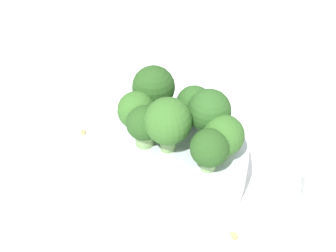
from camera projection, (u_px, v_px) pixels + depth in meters
The scene contains 13 objects.
ground_plane at pixel (168, 177), 0.52m from camera, with size 3.00×3.00×0.00m, color white.
bowl at pixel (168, 163), 0.51m from camera, with size 0.17×0.17×0.04m, color silver.
broccoli_floret_0 at pixel (209, 112), 0.48m from camera, with size 0.05×0.05×0.06m.
broccoli_floret_1 at pixel (137, 112), 0.49m from camera, with size 0.04×0.04×0.05m.
broccoli_floret_2 at pixel (168, 122), 0.47m from camera, with size 0.05×0.05×0.06m.
broccoli_floret_3 at pixel (194, 104), 0.51m from camera, with size 0.04×0.04×0.04m.
broccoli_floret_4 at pixel (154, 88), 0.51m from camera, with size 0.05×0.05×0.06m.
broccoli_floret_5 at pixel (223, 136), 0.47m from camera, with size 0.04×0.04×0.05m.
broccoli_floret_6 at pixel (144, 125), 0.48m from camera, with size 0.04×0.04×0.05m.
broccoli_floret_7 at pixel (210, 149), 0.45m from camera, with size 0.04×0.04×0.05m.
pepper_shaker at pixel (318, 201), 0.45m from camera, with size 0.04×0.04×0.07m.
almond_crumb_0 at pixel (83, 131), 0.57m from camera, with size 0.01×0.00×0.01m, color tan.
almond_crumb_1 at pixel (232, 237), 0.46m from camera, with size 0.01×0.01×0.01m, color tan.
Camera 1 is at (-0.27, 0.22, 0.39)m, focal length 50.00 mm.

